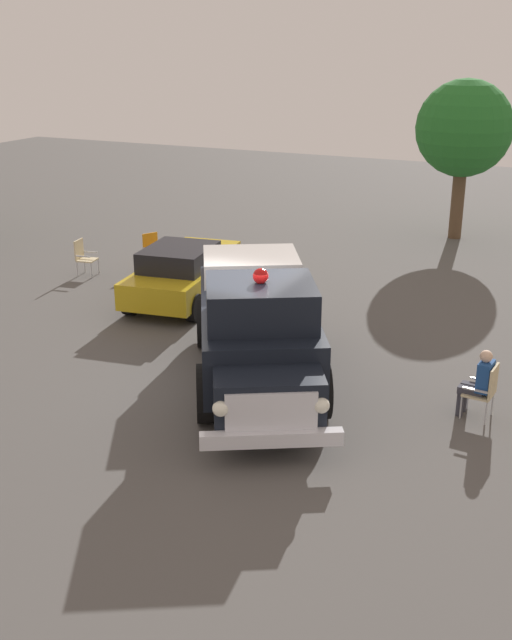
% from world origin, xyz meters
% --- Properties ---
extents(ground_plane, '(60.00, 60.00, 0.00)m').
position_xyz_m(ground_plane, '(0.00, 0.00, 0.00)').
color(ground_plane, '#514F4C').
extents(vintage_fire_truck, '(6.25, 4.81, 2.59)m').
position_xyz_m(vintage_fire_truck, '(-0.32, 0.46, 1.20)').
color(vintage_fire_truck, black).
rests_on(vintage_fire_truck, ground).
extents(classic_hot_rod, '(4.58, 2.45, 1.46)m').
position_xyz_m(classic_hot_rod, '(-4.17, -3.38, 0.75)').
color(classic_hot_rod, black).
rests_on(classic_hot_rod, ground).
extents(lawn_chair_near_truck, '(0.56, 0.54, 1.02)m').
position_xyz_m(lawn_chair_near_truck, '(-0.65, 4.72, 0.59)').
color(lawn_chair_near_truck, '#B7BABF').
rests_on(lawn_chair_near_truck, ground).
extents(lawn_chair_by_car, '(0.58, 0.57, 1.02)m').
position_xyz_m(lawn_chair_by_car, '(-4.79, -7.05, 0.59)').
color(lawn_chair_by_car, '#B7BABF').
rests_on(lawn_chair_by_car, ground).
extents(lawn_chair_spare, '(0.67, 0.67, 1.02)m').
position_xyz_m(lawn_chair_spare, '(-6.24, -5.67, 0.59)').
color(lawn_chair_spare, '#B7BABF').
rests_on(lawn_chair_spare, ground).
extents(spectator_seated, '(0.42, 0.57, 1.29)m').
position_xyz_m(spectator_seated, '(-0.66, 4.59, 0.70)').
color(spectator_seated, '#383842').
rests_on(spectator_seated, ground).
extents(oak_tree_left, '(3.11, 3.11, 5.17)m').
position_xyz_m(oak_tree_left, '(-13.64, 1.59, 3.58)').
color(oak_tree_left, brown).
rests_on(oak_tree_left, ground).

